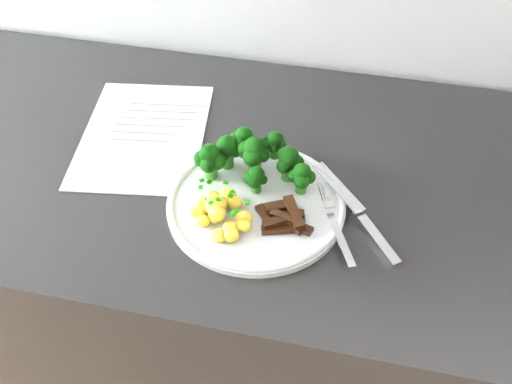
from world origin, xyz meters
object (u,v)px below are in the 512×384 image
(beef_strips, at_px, (285,218))
(fork, at_px, (336,226))
(potatoes, at_px, (219,211))
(broccoli, at_px, (253,156))
(counter, at_px, (268,326))
(recipe_paper, at_px, (144,134))
(knife, at_px, (365,223))
(plate, at_px, (256,203))

(beef_strips, height_order, fork, beef_strips)
(potatoes, bearing_deg, broccoli, 75.13)
(counter, height_order, recipe_paper, recipe_paper)
(counter, xyz_separation_m, potatoes, (-0.05, -0.12, 0.47))
(broccoli, bearing_deg, beef_strips, -53.13)
(beef_strips, bearing_deg, counter, 110.39)
(counter, height_order, fork, fork)
(broccoli, bearing_deg, fork, -32.19)
(recipe_paper, xyz_separation_m, fork, (0.34, -0.15, 0.02))
(knife, bearing_deg, broccoli, 160.58)
(recipe_paper, distance_m, plate, 0.25)
(broccoli, height_order, fork, broccoli)
(broccoli, bearing_deg, recipe_paper, 162.19)
(fork, xyz_separation_m, knife, (0.04, 0.02, -0.01))
(potatoes, bearing_deg, recipe_paper, 137.07)
(broccoli, xyz_separation_m, potatoes, (-0.03, -0.10, -0.02))
(counter, bearing_deg, potatoes, -112.93)
(recipe_paper, relative_size, fork, 2.06)
(fork, bearing_deg, potatoes, -175.56)
(beef_strips, relative_size, fork, 0.59)
(broccoli, height_order, knife, broccoli)
(plate, bearing_deg, potatoes, -135.73)
(fork, bearing_deg, counter, 136.31)
(beef_strips, xyz_separation_m, knife, (0.11, 0.02, -0.01))
(potatoes, distance_m, knife, 0.20)
(plate, xyz_separation_m, fork, (0.12, -0.03, 0.01))
(recipe_paper, distance_m, beef_strips, 0.30)
(knife, bearing_deg, counter, 151.15)
(broccoli, distance_m, knife, 0.19)
(counter, xyz_separation_m, recipe_paper, (-0.22, 0.04, 0.44))
(counter, bearing_deg, plate, -95.63)
(recipe_paper, relative_size, knife, 1.75)
(counter, distance_m, plate, 0.46)
(knife, bearing_deg, plate, 178.23)
(recipe_paper, height_order, potatoes, potatoes)
(broccoli, bearing_deg, counter, 40.80)
(fork, bearing_deg, broccoli, 147.81)
(beef_strips, bearing_deg, potatoes, -171.75)
(potatoes, bearing_deg, beef_strips, 8.25)
(knife, bearing_deg, beef_strips, -167.77)
(recipe_paper, height_order, fork, fork)
(broccoli, distance_m, fork, 0.16)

